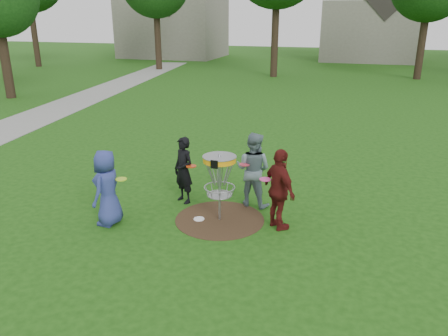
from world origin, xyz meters
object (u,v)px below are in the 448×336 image
(player_maroon, at_px, (279,190))
(player_grey, at_px, (253,169))
(player_black, at_px, (184,170))
(disc_golf_basket, at_px, (220,172))
(player_blue, at_px, (107,188))

(player_maroon, bearing_deg, player_grey, -4.76)
(player_black, height_order, disc_golf_basket, player_black)
(player_grey, relative_size, player_maroon, 1.02)
(disc_golf_basket, bearing_deg, player_grey, 63.40)
(player_maroon, height_order, disc_golf_basket, player_maroon)
(player_grey, xyz_separation_m, player_maroon, (0.73, -0.94, -0.01))
(player_black, relative_size, player_maroon, 0.92)
(player_blue, distance_m, player_maroon, 3.30)
(player_black, bearing_deg, disc_golf_basket, -1.12)
(player_black, xyz_separation_m, player_grey, (1.47, 0.28, 0.07))
(player_blue, xyz_separation_m, player_grey, (2.48, 1.71, 0.05))
(player_black, distance_m, player_maroon, 2.30)
(player_grey, height_order, player_maroon, player_grey)
(player_grey, bearing_deg, disc_golf_basket, 74.36)
(player_maroon, xyz_separation_m, disc_golf_basket, (-1.19, 0.02, 0.22))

